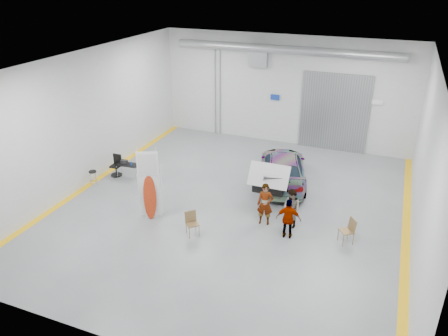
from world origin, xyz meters
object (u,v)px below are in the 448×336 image
at_px(sedan_car, 283,168).
at_px(work_table, 127,164).
at_px(person_a, 265,204).
at_px(person_b, 291,208).
at_px(surfboard_display, 147,190).
at_px(office_chair, 117,167).
at_px(folding_chair_near, 193,228).
at_px(folding_chair_far, 346,235).
at_px(person_c, 289,219).
at_px(shop_stool, 93,178).

distance_m(sedan_car, work_table, 7.36).
height_order(person_a, person_b, person_a).
height_order(sedan_car, surfboard_display, surfboard_display).
relative_size(person_a, office_chair, 1.67).
xyz_separation_m(person_b, folding_chair_near, (-3.26, -1.96, -0.50)).
height_order(folding_chair_far, work_table, folding_chair_far).
xyz_separation_m(folding_chair_far, work_table, (-10.45, 1.75, 0.37)).
relative_size(person_c, folding_chair_near, 1.71).
relative_size(sedan_car, person_c, 3.17).
relative_size(surfboard_display, folding_chair_near, 3.29).
relative_size(work_table, office_chair, 1.08).
relative_size(person_c, shop_stool, 2.20).
xyz_separation_m(person_b, folding_chair_far, (2.14, -0.35, -0.48)).
height_order(person_a, folding_chair_near, person_a).
bearing_deg(person_a, office_chair, 160.42).
relative_size(sedan_car, folding_chair_far, 5.18).
distance_m(folding_chair_near, shop_stool, 6.32).
xyz_separation_m(shop_stool, work_table, (0.95, 1.36, 0.31)).
distance_m(folding_chair_near, folding_chair_far, 5.63).
relative_size(sedan_car, person_b, 3.19).
distance_m(sedan_car, person_c, 4.60).
height_order(surfboard_display, folding_chair_near, surfboard_display).
distance_m(person_b, folding_chair_near, 3.83).
bearing_deg(surfboard_display, office_chair, 119.48).
bearing_deg(folding_chair_far, sedan_car, -174.61).
height_order(shop_stool, work_table, work_table).
bearing_deg(folding_chair_near, surfboard_display, 123.47).
height_order(person_b, folding_chair_near, person_b).
bearing_deg(person_b, person_a, -129.47).
distance_m(surfboard_display, folding_chair_far, 7.70).
relative_size(surfboard_display, shop_stool, 4.23).
bearing_deg(shop_stool, folding_chair_near, -18.49).
bearing_deg(sedan_car, surfboard_display, 35.07).
relative_size(person_b, work_table, 1.43).
xyz_separation_m(person_c, folding_chair_far, (2.05, 0.45, -0.49)).
bearing_deg(surfboard_display, person_b, -5.74).
bearing_deg(person_b, folding_chair_near, -108.61).
distance_m(person_c, folding_chair_far, 2.15).
bearing_deg(folding_chair_far, work_table, -135.09).
relative_size(person_c, work_table, 1.43).
relative_size(surfboard_display, office_chair, 2.97).
relative_size(folding_chair_far, shop_stool, 1.34).
bearing_deg(office_chair, shop_stool, -107.00).
distance_m(shop_stool, office_chair, 1.37).
bearing_deg(person_c, work_table, -21.69).
distance_m(person_c, office_chair, 9.24).
height_order(shop_stool, office_chair, office_chair).
relative_size(folding_chair_near, office_chair, 0.91).
bearing_deg(sedan_car, shop_stool, 8.14).
bearing_deg(folding_chair_near, person_c, -25.09).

